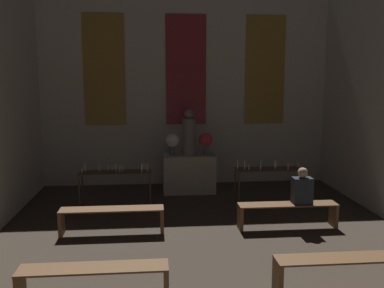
{
  "coord_description": "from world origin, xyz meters",
  "views": [
    {
      "loc": [
        -0.86,
        -1.26,
        2.78
      ],
      "look_at": [
        0.0,
        8.16,
        1.32
      ],
      "focal_mm": 40.0,
      "sensor_mm": 36.0,
      "label": 1
    }
  ],
  "objects_px": {
    "candle_rack_right": "(270,173)",
    "person_seated": "(302,188)",
    "statue": "(189,134)",
    "flower_vase_right": "(206,141)",
    "candle_rack_left": "(115,176)",
    "pew_second_right": "(345,267)",
    "pew_back_right": "(288,210)",
    "altar": "(189,174)",
    "pew_second_left": "(94,277)",
    "flower_vase_left": "(172,141)",
    "pew_back_left": "(112,215)"
  },
  "relations": [
    {
      "from": "candle_rack_right",
      "to": "person_seated",
      "type": "height_order",
      "value": "person_seated"
    },
    {
      "from": "statue",
      "to": "candle_rack_right",
      "type": "relative_size",
      "value": 0.74
    },
    {
      "from": "flower_vase_right",
      "to": "candle_rack_left",
      "type": "bearing_deg",
      "value": -148.7
    },
    {
      "from": "flower_vase_right",
      "to": "pew_second_right",
      "type": "height_order",
      "value": "flower_vase_right"
    },
    {
      "from": "pew_back_right",
      "to": "person_seated",
      "type": "xyz_separation_m",
      "value": [
        0.26,
        0.0,
        0.42
      ]
    },
    {
      "from": "altar",
      "to": "flower_vase_right",
      "type": "distance_m",
      "value": 0.91
    },
    {
      "from": "flower_vase_right",
      "to": "pew_second_left",
      "type": "xyz_separation_m",
      "value": [
        -2.03,
        -5.12,
        -0.94
      ]
    },
    {
      "from": "flower_vase_left",
      "to": "pew_second_left",
      "type": "xyz_separation_m",
      "value": [
        -1.21,
        -5.12,
        -0.94
      ]
    },
    {
      "from": "candle_rack_right",
      "to": "pew_back_right",
      "type": "xyz_separation_m",
      "value": [
        -0.05,
        -1.43,
        -0.39
      ]
    },
    {
      "from": "pew_second_right",
      "to": "candle_rack_right",
      "type": "bearing_deg",
      "value": 89.33
    },
    {
      "from": "flower_vase_right",
      "to": "pew_back_right",
      "type": "distance_m",
      "value": 3.11
    },
    {
      "from": "altar",
      "to": "candle_rack_left",
      "type": "xyz_separation_m",
      "value": [
        -1.67,
        -1.27,
        0.26
      ]
    },
    {
      "from": "flower_vase_left",
      "to": "pew_second_left",
      "type": "height_order",
      "value": "flower_vase_left"
    },
    {
      "from": "candle_rack_right",
      "to": "person_seated",
      "type": "xyz_separation_m",
      "value": [
        0.22,
        -1.43,
        0.03
      ]
    },
    {
      "from": "pew_second_right",
      "to": "candle_rack_left",
      "type": "bearing_deg",
      "value": 130.53
    },
    {
      "from": "statue",
      "to": "flower_vase_right",
      "type": "distance_m",
      "value": 0.44
    },
    {
      "from": "altar",
      "to": "pew_back_right",
      "type": "relative_size",
      "value": 0.68
    },
    {
      "from": "flower_vase_right",
      "to": "candle_rack_right",
      "type": "height_order",
      "value": "flower_vase_right"
    },
    {
      "from": "flower_vase_right",
      "to": "pew_second_left",
      "type": "height_order",
      "value": "flower_vase_right"
    },
    {
      "from": "pew_second_left",
      "to": "pew_second_right",
      "type": "height_order",
      "value": "same"
    },
    {
      "from": "candle_rack_right",
      "to": "pew_second_right",
      "type": "xyz_separation_m",
      "value": [
        -0.05,
        -3.85,
        -0.39
      ]
    },
    {
      "from": "altar",
      "to": "flower_vase_left",
      "type": "xyz_separation_m",
      "value": [
        -0.41,
        0.0,
        0.81
      ]
    },
    {
      "from": "flower_vase_right",
      "to": "candle_rack_right",
      "type": "bearing_deg",
      "value": -45.21
    },
    {
      "from": "pew_second_left",
      "to": "person_seated",
      "type": "distance_m",
      "value": 4.28
    },
    {
      "from": "statue",
      "to": "pew_second_left",
      "type": "bearing_deg",
      "value": -107.59
    },
    {
      "from": "candle_rack_left",
      "to": "candle_rack_right",
      "type": "xyz_separation_m",
      "value": [
        3.34,
        -0.0,
        0.0
      ]
    },
    {
      "from": "person_seated",
      "to": "pew_second_right",
      "type": "bearing_deg",
      "value": -96.25
    },
    {
      "from": "candle_rack_right",
      "to": "person_seated",
      "type": "relative_size",
      "value": 2.22
    },
    {
      "from": "flower_vase_right",
      "to": "pew_back_left",
      "type": "relative_size",
      "value": 0.29
    },
    {
      "from": "flower_vase_right",
      "to": "candle_rack_left",
      "type": "xyz_separation_m",
      "value": [
        -2.08,
        -1.27,
        -0.55
      ]
    },
    {
      "from": "candle_rack_left",
      "to": "pew_back_left",
      "type": "relative_size",
      "value": 0.82
    },
    {
      "from": "statue",
      "to": "pew_back_left",
      "type": "bearing_deg",
      "value": -121.0
    },
    {
      "from": "altar",
      "to": "candle_rack_right",
      "type": "height_order",
      "value": "candle_rack_right"
    },
    {
      "from": "candle_rack_left",
      "to": "pew_back_left",
      "type": "bearing_deg",
      "value": -88.05
    },
    {
      "from": "statue",
      "to": "pew_second_left",
      "type": "xyz_separation_m",
      "value": [
        -1.62,
        -5.12,
        -1.11
      ]
    },
    {
      "from": "flower_vase_left",
      "to": "pew_back_right",
      "type": "relative_size",
      "value": 0.29
    },
    {
      "from": "flower_vase_left",
      "to": "candle_rack_right",
      "type": "relative_size",
      "value": 0.35
    },
    {
      "from": "pew_second_right",
      "to": "pew_back_left",
      "type": "bearing_deg",
      "value": 143.31
    },
    {
      "from": "statue",
      "to": "flower_vase_right",
      "type": "height_order",
      "value": "statue"
    },
    {
      "from": "flower_vase_left",
      "to": "candle_rack_left",
      "type": "xyz_separation_m",
      "value": [
        -1.26,
        -1.27,
        -0.55
      ]
    },
    {
      "from": "flower_vase_right",
      "to": "pew_second_right",
      "type": "relative_size",
      "value": 0.29
    },
    {
      "from": "pew_second_left",
      "to": "pew_back_right",
      "type": "distance_m",
      "value": 4.05
    },
    {
      "from": "candle_rack_right",
      "to": "pew_back_left",
      "type": "relative_size",
      "value": 0.82
    },
    {
      "from": "flower_vase_right",
      "to": "pew_back_right",
      "type": "bearing_deg",
      "value": -65.83
    },
    {
      "from": "pew_second_right",
      "to": "flower_vase_right",
      "type": "bearing_deg",
      "value": 103.32
    },
    {
      "from": "pew_back_left",
      "to": "pew_back_right",
      "type": "relative_size",
      "value": 1.0
    },
    {
      "from": "pew_second_left",
      "to": "pew_back_left",
      "type": "relative_size",
      "value": 1.0
    },
    {
      "from": "candle_rack_left",
      "to": "flower_vase_right",
      "type": "bearing_deg",
      "value": 31.3
    },
    {
      "from": "pew_second_right",
      "to": "pew_back_right",
      "type": "relative_size",
      "value": 1.0
    },
    {
      "from": "candle_rack_left",
      "to": "pew_second_left",
      "type": "height_order",
      "value": "candle_rack_left"
    }
  ]
}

